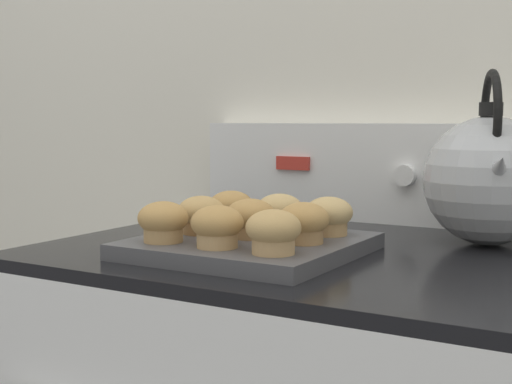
{
  "coord_description": "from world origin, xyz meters",
  "views": [
    {
      "loc": [
        0.47,
        -0.62,
        1.09
      ],
      "look_at": [
        -0.06,
        0.28,
        0.99
      ],
      "focal_mm": 50.0,
      "sensor_mm": 36.0,
      "label": 1
    }
  ],
  "objects": [
    {
      "name": "muffin_r1_c2",
      "position": [
        0.05,
        0.23,
        0.95
      ],
      "size": [
        0.07,
        0.07,
        0.06
      ],
      "color": "#A37A4C",
      "rests_on": "muffin_pan"
    },
    {
      "name": "muffin_r2_c1",
      "position": [
        -0.04,
        0.31,
        0.95
      ],
      "size": [
        0.07,
        0.07,
        0.06
      ],
      "color": "olive",
      "rests_on": "muffin_pan"
    },
    {
      "name": "muffin_r1_c0",
      "position": [
        -0.12,
        0.23,
        0.95
      ],
      "size": [
        0.07,
        0.07,
        0.06
      ],
      "color": "olive",
      "rests_on": "muffin_pan"
    },
    {
      "name": "muffin_r0_c0",
      "position": [
        -0.12,
        0.14,
        0.95
      ],
      "size": [
        0.07,
        0.07,
        0.06
      ],
      "color": "tan",
      "rests_on": "muffin_pan"
    },
    {
      "name": "tea_kettle",
      "position": [
        0.23,
        0.47,
        1.01
      ],
      "size": [
        0.19,
        0.23,
        0.26
      ],
      "color": "#ADAFB5",
      "rests_on": "stove_range"
    },
    {
      "name": "wall_back",
      "position": [
        0.0,
        0.67,
        1.2
      ],
      "size": [
        8.0,
        0.05,
        2.4
      ],
      "color": "silver",
      "rests_on": "ground_plane"
    },
    {
      "name": "muffin_r0_c1",
      "position": [
        -0.03,
        0.14,
        0.95
      ],
      "size": [
        0.07,
        0.07,
        0.06
      ],
      "color": "tan",
      "rests_on": "muffin_pan"
    },
    {
      "name": "muffin_r2_c2",
      "position": [
        0.05,
        0.31,
        0.95
      ],
      "size": [
        0.07,
        0.07,
        0.06
      ],
      "color": "tan",
      "rests_on": "muffin_pan"
    },
    {
      "name": "muffin_r0_c2",
      "position": [
        0.05,
        0.14,
        0.95
      ],
      "size": [
        0.07,
        0.07,
        0.06
      ],
      "color": "tan",
      "rests_on": "muffin_pan"
    },
    {
      "name": "muffin_pan",
      "position": [
        -0.04,
        0.23,
        0.92
      ],
      "size": [
        0.29,
        0.29,
        0.02
      ],
      "color": "#4C4C51",
      "rests_on": "stove_range"
    },
    {
      "name": "muffin_r2_c0",
      "position": [
        -0.12,
        0.31,
        0.95
      ],
      "size": [
        0.07,
        0.07,
        0.06
      ],
      "color": "tan",
      "rests_on": "muffin_pan"
    },
    {
      "name": "muffin_r1_c1",
      "position": [
        -0.04,
        0.23,
        0.95
      ],
      "size": [
        0.07,
        0.07,
        0.06
      ],
      "color": "#A37A4C",
      "rests_on": "muffin_pan"
    },
    {
      "name": "control_panel",
      "position": [
        0.0,
        0.62,
        1.0
      ],
      "size": [
        0.71,
        0.07,
        0.18
      ],
      "color": "white",
      "rests_on": "stove_range"
    }
  ]
}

